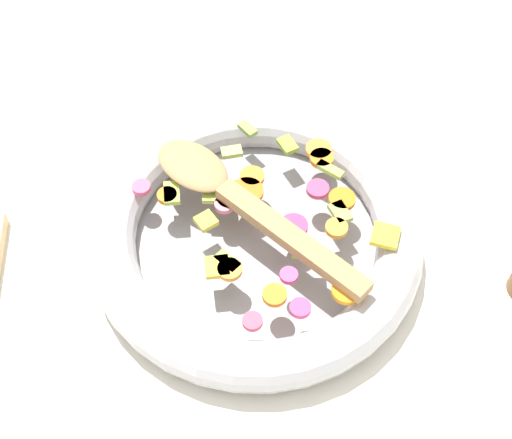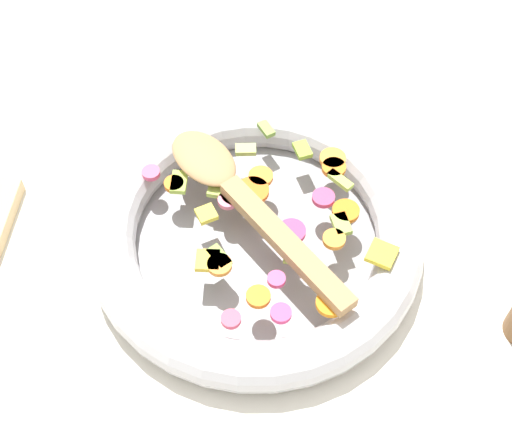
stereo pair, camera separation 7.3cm
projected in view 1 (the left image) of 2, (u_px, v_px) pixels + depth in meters
ground_plane at (256, 246)px, 0.78m from camera, size 4.00×4.00×0.00m
skillet at (256, 234)px, 0.76m from camera, size 0.36×0.36×0.05m
chopped_vegetables at (270, 211)px, 0.74m from camera, size 0.27×0.28×0.01m
wooden_spoon at (235, 197)px, 0.74m from camera, size 0.23×0.22×0.01m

